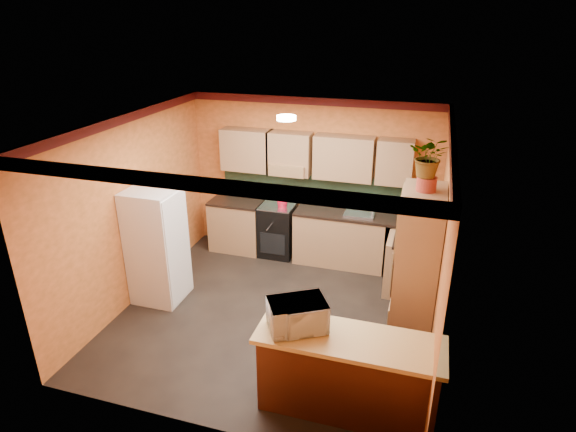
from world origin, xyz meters
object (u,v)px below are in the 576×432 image
Objects in this scene: pantry at (416,275)px; base_cabinets_back at (313,235)px; fridge at (157,246)px; microwave at (297,315)px; breakfast_bar at (347,377)px; stove at (278,230)px.

base_cabinets_back is at bearing 131.44° from pantry.
microwave is (2.49, -1.41, 0.24)m from fridge.
base_cabinets_back is at bearing 70.64° from microwave.
fridge is 2.94× the size of microwave.
fridge is at bearing 119.98° from microwave.
fridge reaches higher than microwave.
breakfast_bar is at bearing -69.92° from base_cabinets_back.
fridge is 0.94× the size of breakfast_bar.
pantry reaches higher than base_cabinets_back.
microwave is at bearing -68.71° from stove.
pantry is at bearing 18.18° from microwave.
fridge is at bearing 177.68° from pantry.
fridge is 0.81× the size of pantry.
microwave reaches higher than base_cabinets_back.
breakfast_bar is at bearing -24.89° from fridge.
base_cabinets_back is 1.74× the size of pantry.
stove is 0.51× the size of breakfast_bar.
stove is 3.15m from pantry.
pantry is 3.63× the size of microwave.
breakfast_bar is 0.85m from microwave.
base_cabinets_back is 4.01× the size of stove.
pantry is 1.68m from microwave.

